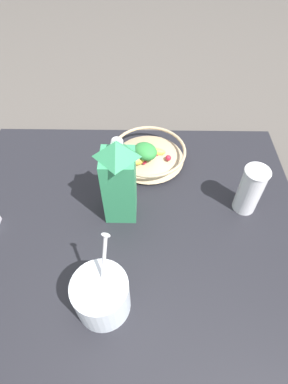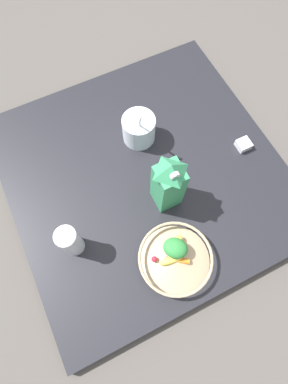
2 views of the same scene
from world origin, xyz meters
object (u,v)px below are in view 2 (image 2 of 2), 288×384
object	(u,v)px
milk_carton	(168,184)
spice_jar	(243,145)
yogurt_tub	(139,128)
fruit_bowl	(175,258)
drinking_cup	(70,241)

from	to	relation	value
milk_carton	spice_jar	xyz separation A→B (m)	(0.37, 0.06, -0.12)
yogurt_tub	spice_jar	world-z (taller)	yogurt_tub
fruit_bowl	drinking_cup	xyz separation A→B (m)	(-0.28, 0.19, 0.05)
milk_carton	yogurt_tub	xyz separation A→B (m)	(0.02, 0.27, -0.07)
milk_carton	yogurt_tub	size ratio (longest dim) A/B	1.20
drinking_cup	spice_jar	bearing A→B (deg)	6.13
fruit_bowl	drinking_cup	world-z (taller)	drinking_cup
milk_carton	drinking_cup	distance (m)	0.36
yogurt_tub	drinking_cup	world-z (taller)	yogurt_tub
fruit_bowl	spice_jar	bearing A→B (deg)	30.91
fruit_bowl	drinking_cup	distance (m)	0.34
spice_jar	milk_carton	bearing A→B (deg)	-171.09
fruit_bowl	yogurt_tub	world-z (taller)	yogurt_tub
milk_carton	yogurt_tub	distance (m)	0.28
spice_jar	yogurt_tub	bearing A→B (deg)	147.92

